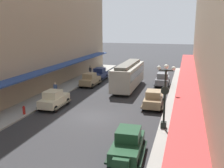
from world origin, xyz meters
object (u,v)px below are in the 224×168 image
at_px(parked_car_1, 54,99).
at_px(pedestrian_0, 55,89).
at_px(fire_hydrant, 24,110).
at_px(parked_car_0, 154,99).
at_px(parked_car_2, 90,79).
at_px(parked_car_4, 163,79).
at_px(pedestrian_1, 90,71).
at_px(streetcar, 128,75).
at_px(parked_car_3, 99,74).
at_px(parked_car_5, 128,144).
at_px(lamp_post_with_clock, 165,94).

xyz_separation_m(parked_car_1, pedestrian_0, (-1.69, 3.44, 0.05)).
bearing_deg(fire_hydrant, parked_car_0, 27.33).
bearing_deg(fire_hydrant, pedestrian_0, 91.48).
distance_m(parked_car_0, parked_car_2, 12.04).
relative_size(parked_car_4, pedestrian_0, 2.61).
bearing_deg(parked_car_4, parked_car_2, -162.77).
relative_size(parked_car_0, pedestrian_1, 2.57).
relative_size(parked_car_2, streetcar, 0.45).
xyz_separation_m(parked_car_0, fire_hydrant, (-11.24, -5.81, -0.38)).
bearing_deg(fire_hydrant, pedestrian_1, 92.00).
xyz_separation_m(parked_car_3, streetcar, (5.51, -4.17, 0.96)).
bearing_deg(parked_car_4, fire_hydrant, -124.97).
height_order(parked_car_4, parked_car_5, same).
bearing_deg(parked_car_5, parked_car_4, 89.39).
xyz_separation_m(parked_car_0, parked_car_1, (-9.71, -2.86, 0.00)).
bearing_deg(pedestrian_0, streetcar, 43.10).
bearing_deg(pedestrian_0, parked_car_1, -63.85).
relative_size(parked_car_2, parked_car_4, 1.00).
distance_m(parked_car_2, pedestrian_0, 6.86).
relative_size(parked_car_2, parked_car_3, 1.01).
xyz_separation_m(parked_car_3, pedestrian_1, (-2.11, 1.76, 0.07)).
height_order(streetcar, fire_hydrant, streetcar).
distance_m(parked_car_1, parked_car_4, 16.24).
bearing_deg(lamp_post_with_clock, parked_car_3, 123.75).
relative_size(streetcar, pedestrian_0, 5.86).
distance_m(parked_car_1, parked_car_2, 10.07).
bearing_deg(parked_car_5, pedestrian_0, 134.64).
bearing_deg(parked_car_2, lamp_post_with_clock, -48.72).
xyz_separation_m(parked_car_5, streetcar, (-4.01, 17.95, 0.96)).
bearing_deg(pedestrian_1, parked_car_4, -14.21).
distance_m(parked_car_1, streetcar, 11.52).
distance_m(parked_car_1, pedestrian_1, 16.20).
xyz_separation_m(streetcar, pedestrian_1, (-7.63, 5.94, -0.89)).
relative_size(parked_car_0, parked_car_1, 1.00).
bearing_deg(parked_car_4, pedestrian_0, -139.77).
xyz_separation_m(parked_car_4, pedestrian_0, (-11.35, -9.61, 0.05)).
relative_size(parked_car_0, streetcar, 0.45).
relative_size(parked_car_3, pedestrian_0, 2.60).
height_order(parked_car_0, streetcar, streetcar).
relative_size(parked_car_4, pedestrian_1, 2.57).
distance_m(parked_car_4, streetcar, 5.23).
relative_size(lamp_post_with_clock, pedestrian_1, 3.09).
bearing_deg(pedestrian_0, parked_car_0, -2.93).
xyz_separation_m(parked_car_2, pedestrian_1, (-2.26, 5.98, 0.07)).
distance_m(parked_car_3, pedestrian_1, 2.75).
height_order(parked_car_5, lamp_post_with_clock, lamp_post_with_clock).
relative_size(parked_car_0, parked_car_5, 0.99).
height_order(parked_car_0, parked_car_3, same).
bearing_deg(lamp_post_with_clock, parked_car_2, 131.28).
xyz_separation_m(streetcar, lamp_post_with_clock, (5.79, -12.74, 1.08)).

